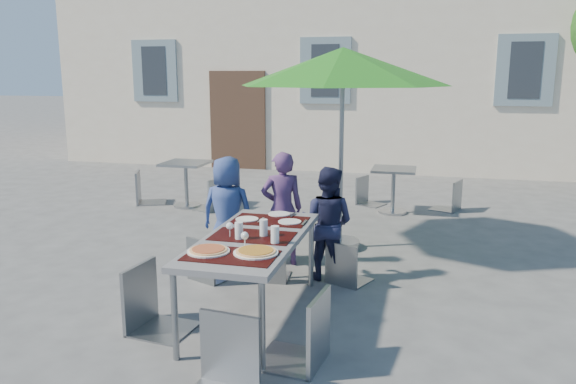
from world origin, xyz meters
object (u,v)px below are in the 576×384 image
(child_2, at_px, (327,223))
(chair_1, at_px, (269,235))
(child_1, at_px, (282,209))
(patio_umbrella, at_px, (343,68))
(chair_0, at_px, (206,233))
(chair_3, at_px, (149,258))
(bg_chair_r_0, at_px, (212,174))
(pizza_near_left, at_px, (208,250))
(bg_chair_l_0, at_px, (144,167))
(chair_2, at_px, (346,238))
(pizza_near_right, at_px, (256,252))
(chair_4, at_px, (305,284))
(cafe_table_1, at_px, (393,184))
(bg_chair_r_1, at_px, (452,177))
(bg_chair_l_1, at_px, (367,174))
(cafe_table_0, at_px, (186,177))
(chair_5, at_px, (222,311))
(child_0, at_px, (227,211))
(dining_table, at_px, (253,242))

(child_2, relative_size, chair_1, 1.39)
(child_1, distance_m, patio_umbrella, 1.80)
(chair_0, height_order, chair_3, chair_3)
(chair_3, height_order, patio_umbrella, patio_umbrella)
(chair_1, distance_m, bg_chair_r_0, 3.29)
(bg_chair_r_0, bearing_deg, patio_umbrella, -33.20)
(pizza_near_left, bearing_deg, chair_1, 86.58)
(bg_chair_l_0, xyz_separation_m, bg_chair_r_0, (1.28, -0.18, -0.03))
(chair_1, bearing_deg, chair_0, -167.10)
(bg_chair_l_0, bearing_deg, chair_2, -37.02)
(pizza_near_right, distance_m, chair_0, 1.56)
(chair_2, bearing_deg, chair_4, -91.95)
(chair_2, bearing_deg, patio_umbrella, 101.86)
(cafe_table_1, bearing_deg, bg_chair_r_1, 24.52)
(bg_chair_l_1, bearing_deg, patio_umbrella, -91.45)
(patio_umbrella, height_order, bg_chair_l_0, patio_umbrella)
(bg_chair_l_0, distance_m, bg_chair_r_0, 1.29)
(patio_umbrella, bearing_deg, bg_chair_r_0, 146.80)
(child_1, distance_m, cafe_table_0, 3.25)
(chair_2, xyz_separation_m, cafe_table_0, (-3.02, 2.80, 0.01))
(pizza_near_right, bearing_deg, chair_2, 71.23)
(cafe_table_1, bearing_deg, bg_chair_r_0, -169.91)
(cafe_table_0, bearing_deg, bg_chair_l_0, 175.30)
(child_1, bearing_deg, cafe_table_1, -133.30)
(pizza_near_left, xyz_separation_m, bg_chair_l_0, (-2.93, 4.40, -0.16))
(patio_umbrella, distance_m, cafe_table_1, 2.68)
(patio_umbrella, distance_m, bg_chair_l_1, 3.02)
(chair_0, bearing_deg, child_2, 16.68)
(cafe_table_1, bearing_deg, chair_1, -107.82)
(chair_1, relative_size, bg_chair_l_1, 0.98)
(bg_chair_l_1, bearing_deg, chair_3, -103.67)
(pizza_near_right, bearing_deg, chair_4, -27.73)
(chair_0, xyz_separation_m, bg_chair_r_0, (-1.10, 2.94, 0.07))
(pizza_near_right, bearing_deg, chair_5, -90.28)
(child_0, height_order, child_1, child_1)
(dining_table, bearing_deg, pizza_near_left, -111.20)
(bg_chair_r_0, bearing_deg, pizza_near_left, -68.63)
(dining_table, relative_size, chair_0, 2.11)
(chair_5, bearing_deg, child_1, 96.15)
(chair_0, relative_size, bg_chair_l_1, 1.00)
(child_1, relative_size, patio_umbrella, 0.52)
(chair_1, distance_m, bg_chair_r_1, 4.17)
(pizza_near_right, relative_size, chair_5, 0.35)
(chair_2, height_order, chair_3, chair_3)
(bg_chair_l_0, bearing_deg, bg_chair_r_1, 8.32)
(dining_table, height_order, chair_2, chair_2)
(cafe_table_1, height_order, bg_chair_r_1, bg_chair_r_1)
(chair_1, bearing_deg, chair_3, -116.03)
(chair_5, bearing_deg, child_2, 83.10)
(child_0, relative_size, cafe_table_0, 1.68)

